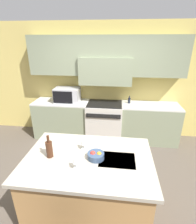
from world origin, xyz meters
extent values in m
plane|color=brown|center=(0.00, 0.00, 0.00)|extent=(10.00, 10.00, 0.00)
cube|color=#DBC166|center=(0.00, 1.95, 1.35)|extent=(10.00, 0.06, 2.70)
cube|color=gray|center=(0.00, 1.75, 1.98)|extent=(3.45, 0.34, 0.85)
cube|color=gray|center=(0.00, 1.72, 1.65)|extent=(1.18, 0.40, 0.60)
cube|color=gray|center=(-1.07, 1.61, 0.44)|extent=(1.31, 0.62, 0.89)
cube|color=silver|center=(-1.07, 1.61, 0.90)|extent=(1.31, 0.62, 0.03)
cube|color=gray|center=(1.07, 1.61, 0.44)|extent=(1.31, 0.62, 0.89)
cube|color=silver|center=(1.07, 1.61, 0.90)|extent=(1.31, 0.62, 0.03)
cube|color=beige|center=(0.00, 1.59, 0.45)|extent=(0.83, 0.66, 0.91)
cube|color=black|center=(0.00, 1.59, 0.91)|extent=(0.80, 0.61, 0.01)
cube|color=black|center=(0.00, 1.25, 0.74)|extent=(0.76, 0.02, 0.09)
cylinder|color=black|center=(-0.32, 1.24, 0.74)|extent=(0.04, 0.02, 0.04)
cylinder|color=black|center=(-0.16, 1.24, 0.74)|extent=(0.04, 0.02, 0.04)
cylinder|color=black|center=(0.00, 1.24, 0.74)|extent=(0.04, 0.02, 0.04)
cylinder|color=black|center=(0.16, 1.24, 0.74)|extent=(0.04, 0.02, 0.04)
cylinder|color=black|center=(0.32, 1.24, 0.74)|extent=(0.04, 0.02, 0.04)
cube|color=#B7B7BC|center=(-0.90, 1.61, 1.09)|extent=(0.58, 0.40, 0.34)
cube|color=black|center=(-0.95, 1.41, 1.09)|extent=(0.45, 0.01, 0.28)
cube|color=#B7844C|center=(-0.03, -0.49, 0.45)|extent=(1.50, 1.01, 0.89)
cube|color=#B2A893|center=(-0.03, -0.49, 0.91)|extent=(1.60, 1.10, 0.04)
cube|color=#2D2D30|center=(0.33, -0.49, 0.93)|extent=(0.44, 0.32, 0.01)
cylinder|color=#B2B2B7|center=(0.33, -0.30, 0.93)|extent=(0.02, 0.02, 0.00)
cylinder|color=#422314|center=(-0.51, -0.53, 1.04)|extent=(0.08, 0.08, 0.21)
cylinder|color=#422314|center=(-0.51, -0.53, 1.19)|extent=(0.03, 0.03, 0.09)
cylinder|color=white|center=(-0.13, -0.70, 0.94)|extent=(0.07, 0.07, 0.01)
cylinder|color=white|center=(-0.13, -0.70, 0.98)|extent=(0.01, 0.01, 0.07)
cone|color=white|center=(-0.13, -0.70, 1.07)|extent=(0.08, 0.08, 0.10)
cylinder|color=white|center=(-0.12, -0.31, 0.94)|extent=(0.07, 0.07, 0.01)
cylinder|color=white|center=(-0.12, -0.31, 0.98)|extent=(0.01, 0.01, 0.07)
cone|color=white|center=(-0.12, -0.31, 1.07)|extent=(0.08, 0.08, 0.10)
cylinder|color=#384C6B|center=(0.07, -0.49, 0.97)|extent=(0.21, 0.21, 0.08)
sphere|color=red|center=(0.03, -0.49, 1.00)|extent=(0.07, 0.07, 0.07)
sphere|color=gold|center=(0.11, -0.49, 1.01)|extent=(0.06, 0.06, 0.06)
cylinder|color=black|center=(0.57, 1.69, 0.98)|extent=(0.06, 0.06, 0.12)
cylinder|color=black|center=(0.57, 1.69, 1.07)|extent=(0.02, 0.02, 0.05)
camera|label=1|loc=(0.31, -2.26, 2.30)|focal=28.00mm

